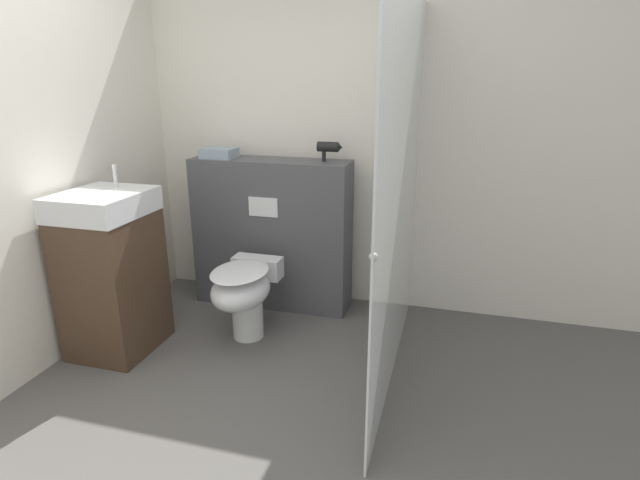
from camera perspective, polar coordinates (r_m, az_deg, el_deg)
name	(u,v)px	position (r m, az deg, el deg)	size (l,w,h in m)	color
ground_plane	(209,458)	(2.61, -12.61, -23.10)	(12.00, 12.00, 0.00)	#565451
wall_back	(320,141)	(3.81, -0.02, 11.29)	(8.00, 0.06, 2.50)	silver
partition_panel	(272,234)	(3.82, -5.49, 0.72)	(1.19, 0.32, 1.13)	#4C4C51
shower_glass	(401,196)	(2.78, 9.29, 5.01)	(0.04, 1.84, 2.17)	silver
toilet	(244,292)	(3.36, -8.66, -5.84)	(0.36, 0.60, 0.52)	white
sink_vanity	(112,273)	(3.42, -22.67, -3.47)	(0.48, 0.55, 1.19)	#473323
hair_drier	(329,147)	(3.57, 1.05, 10.53)	(0.18, 0.07, 0.14)	black
folded_towel	(219,153)	(3.82, -11.45, 9.72)	(0.24, 0.20, 0.07)	#8C9EAD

